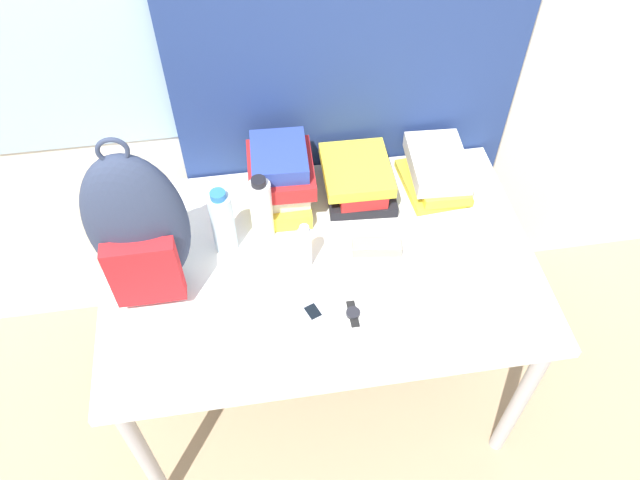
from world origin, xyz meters
name	(u,v)px	position (x,y,z in m)	size (l,w,h in m)	color
wall_back	(292,25)	(0.00, 0.93, 1.25)	(6.00, 0.06, 2.50)	silver
curtain_blue	(352,31)	(0.16, 0.87, 1.25)	(1.12, 0.04, 2.50)	navy
desk	(320,277)	(0.00, 0.42, 0.67)	(1.32, 0.84, 0.76)	silver
backpack	(138,230)	(-0.49, 0.42, 1.00)	(0.27, 0.18, 0.55)	#2D3851
book_stack_left	(280,177)	(-0.09, 0.69, 0.86)	(0.21, 0.27, 0.23)	yellow
book_stack_center	(358,179)	(0.17, 0.69, 0.82)	(0.24, 0.27, 0.12)	black
book_stack_right	(437,171)	(0.43, 0.69, 0.82)	(0.21, 0.28, 0.12)	yellow
water_bottle	(223,222)	(-0.28, 0.52, 0.87)	(0.07, 0.07, 0.24)	silver
sports_bottle	(261,210)	(-0.16, 0.56, 0.87)	(0.07, 0.07, 0.24)	white
sunscreen_bottle	(305,248)	(-0.05, 0.42, 0.84)	(0.04, 0.04, 0.17)	white
cell_phone	(313,313)	(-0.05, 0.23, 0.76)	(0.08, 0.12, 0.02)	#B7BCC6
sunglasses_case	(377,247)	(0.18, 0.44, 0.77)	(0.16, 0.08, 0.04)	gray
wristwatch	(353,313)	(0.06, 0.22, 0.76)	(0.04, 0.09, 0.01)	black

